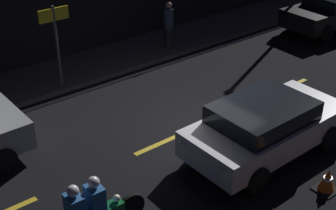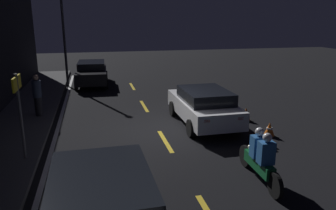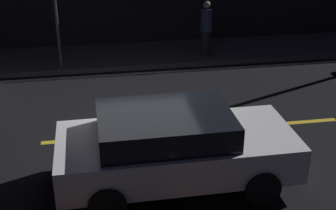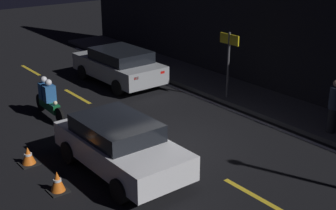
% 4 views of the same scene
% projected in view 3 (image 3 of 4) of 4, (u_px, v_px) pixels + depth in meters
% --- Properties ---
extents(ground_plane, '(56.00, 56.00, 0.00)m').
position_uv_depth(ground_plane, '(138.00, 135.00, 9.90)').
color(ground_plane, black).
extents(raised_curb, '(28.00, 2.22, 0.14)m').
position_uv_depth(raised_curb, '(120.00, 56.00, 14.29)').
color(raised_curb, '#424244').
rests_on(raised_curb, ground).
extents(lane_dash_c, '(2.00, 0.14, 0.01)m').
position_uv_depth(lane_dash_c, '(90.00, 139.00, 9.75)').
color(lane_dash_c, gold).
rests_on(lane_dash_c, ground).
extents(lane_dash_d, '(2.00, 0.14, 0.01)m').
position_uv_depth(lane_dash_d, '(294.00, 123.00, 10.43)').
color(lane_dash_d, gold).
rests_on(lane_dash_d, ground).
extents(lane_solid_kerb, '(25.20, 0.14, 0.01)m').
position_uv_depth(lane_solid_kerb, '(124.00, 74.00, 13.11)').
color(lane_solid_kerb, silver).
rests_on(lane_solid_kerb, ground).
extents(sedan_white, '(4.09, 1.94, 1.38)m').
position_uv_depth(sedan_white, '(174.00, 146.00, 8.04)').
color(sedan_white, silver).
rests_on(sedan_white, ground).
extents(pedestrian, '(0.34, 0.34, 1.65)m').
position_uv_depth(pedestrian, '(206.00, 28.00, 13.80)').
color(pedestrian, black).
rests_on(pedestrian, raised_curb).
extents(shop_sign, '(0.90, 0.08, 2.40)m').
position_uv_depth(shop_sign, '(55.00, 7.00, 12.61)').
color(shop_sign, '#4C4C51').
rests_on(shop_sign, raised_curb).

